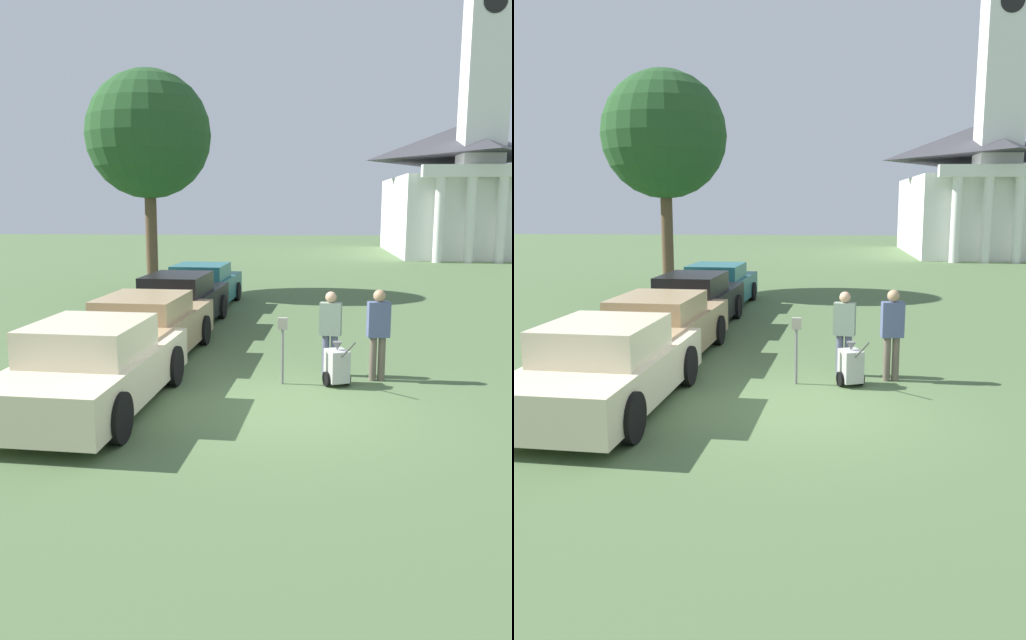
{
  "view_description": "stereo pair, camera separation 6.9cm",
  "coord_description": "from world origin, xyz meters",
  "views": [
    {
      "loc": [
        0.36,
        -10.01,
        3.36
      ],
      "look_at": [
        -0.66,
        2.12,
        1.1
      ],
      "focal_mm": 35.0,
      "sensor_mm": 36.0,
      "label": 1
    },
    {
      "loc": [
        0.43,
        -10.01,
        3.36
      ],
      "look_at": [
        -0.66,
        2.12,
        1.1
      ],
      "focal_mm": 35.0,
      "sensor_mm": 36.0,
      "label": 2
    }
  ],
  "objects": [
    {
      "name": "parking_meter",
      "position": [
        -0.1,
        1.43,
        0.9
      ],
      "size": [
        0.18,
        0.09,
        1.28
      ],
      "color": "slate",
      "rests_on": "ground_plane"
    },
    {
      "name": "church",
      "position": [
        10.55,
        33.94,
        5.38
      ],
      "size": [
        9.0,
        14.3,
        24.36
      ],
      "color": "white",
      "rests_on": "ground_plane"
    },
    {
      "name": "parked_car_teal",
      "position": [
        -3.14,
        10.36,
        0.67
      ],
      "size": [
        2.22,
        4.83,
        1.43
      ],
      "rotation": [
        0.0,
        0.0,
        -0.06
      ],
      "color": "#23666B",
      "rests_on": "ground_plane"
    },
    {
      "name": "ground_plane",
      "position": [
        0.0,
        0.0,
        0.0
      ],
      "size": [
        120.0,
        120.0,
        0.0
      ],
      "primitive_type": "plane",
      "color": "#4C663D"
    },
    {
      "name": "person_supervisor",
      "position": [
        1.72,
        1.83,
        1.02
      ],
      "size": [
        0.44,
        0.27,
        1.77
      ],
      "rotation": [
        0.0,
        0.0,
        3.26
      ],
      "color": "#665B4C",
      "rests_on": "ground_plane"
    },
    {
      "name": "person_worker",
      "position": [
        0.82,
        2.13,
        0.96
      ],
      "size": [
        0.45,
        0.29,
        1.69
      ],
      "rotation": [
        0.0,
        0.0,
        2.97
      ],
      "color": "#515670",
      "rests_on": "ground_plane"
    },
    {
      "name": "equipment_cart",
      "position": [
        0.93,
        1.41,
        0.39
      ],
      "size": [
        0.56,
        0.99,
        1.0
      ],
      "rotation": [
        0.0,
        0.0,
        0.37
      ],
      "color": "#B2B2AD",
      "rests_on": "ground_plane"
    },
    {
      "name": "parked_car_cream",
      "position": [
        -3.14,
        -0.28,
        0.7
      ],
      "size": [
        2.27,
        4.83,
        1.5
      ],
      "rotation": [
        0.0,
        0.0,
        -0.06
      ],
      "color": "beige",
      "rests_on": "ground_plane"
    },
    {
      "name": "shade_tree",
      "position": [
        -5.6,
        13.45,
        5.87
      ],
      "size": [
        4.65,
        4.65,
        8.22
      ],
      "color": "brown",
      "rests_on": "ground_plane"
    },
    {
      "name": "parked_car_tan",
      "position": [
        -3.14,
        3.09,
        0.69
      ],
      "size": [
        2.24,
        5.24,
        1.44
      ],
      "rotation": [
        0.0,
        0.0,
        -0.06
      ],
      "color": "tan",
      "rests_on": "ground_plane"
    },
    {
      "name": "parked_car_black",
      "position": [
        -3.14,
        6.59,
        0.7
      ],
      "size": [
        2.13,
        5.33,
        1.51
      ],
      "rotation": [
        0.0,
        0.0,
        -0.06
      ],
      "color": "black",
      "rests_on": "ground_plane"
    }
  ]
}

